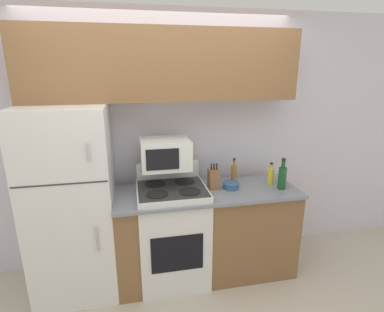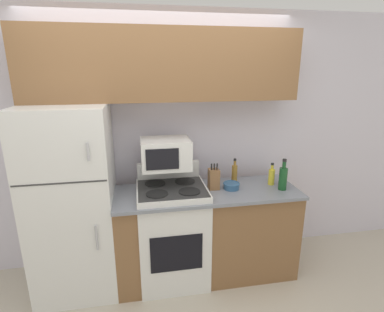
# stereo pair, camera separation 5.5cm
# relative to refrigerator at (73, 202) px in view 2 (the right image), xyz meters

# --- Properties ---
(ground_plane) EXTENTS (12.00, 12.00, 0.00)m
(ground_plane) POSITION_rel_refrigerator_xyz_m (0.86, -0.34, -0.86)
(ground_plane) COLOR beige
(wall_back) EXTENTS (8.00, 0.05, 2.55)m
(wall_back) POSITION_rel_refrigerator_xyz_m (0.86, 0.38, 0.42)
(wall_back) COLOR silver
(wall_back) RESTS_ON ground_plane
(lower_cabinets) EXTENTS (1.71, 0.61, 0.90)m
(lower_cabinets) POSITION_rel_refrigerator_xyz_m (1.21, -0.06, -0.41)
(lower_cabinets) COLOR brown
(lower_cabinets) RESTS_ON ground_plane
(refrigerator) EXTENTS (0.71, 0.71, 1.72)m
(refrigerator) POSITION_rel_refrigerator_xyz_m (0.00, 0.00, 0.00)
(refrigerator) COLOR white
(refrigerator) RESTS_ON ground_plane
(upper_cabinets) EXTENTS (2.42, 0.35, 0.62)m
(upper_cabinets) POSITION_rel_refrigerator_xyz_m (0.86, 0.18, 1.17)
(upper_cabinets) COLOR brown
(upper_cabinets) RESTS_ON refrigerator
(stove) EXTENTS (0.63, 0.59, 1.12)m
(stove) POSITION_rel_refrigerator_xyz_m (0.88, -0.07, -0.36)
(stove) COLOR white
(stove) RESTS_ON ground_plane
(microwave) EXTENTS (0.44, 0.36, 0.26)m
(microwave) POSITION_rel_refrigerator_xyz_m (0.84, 0.03, 0.40)
(microwave) COLOR white
(microwave) RESTS_ON stove
(knife_block) EXTENTS (0.10, 0.11, 0.25)m
(knife_block) POSITION_rel_refrigerator_xyz_m (1.28, -0.03, 0.14)
(knife_block) COLOR brown
(knife_block) RESTS_ON lower_cabinets
(bowl) EXTENTS (0.16, 0.16, 0.06)m
(bowl) POSITION_rel_refrigerator_xyz_m (1.44, -0.07, 0.08)
(bowl) COLOR #335B84
(bowl) RESTS_ON lower_cabinets
(bottle_soy_sauce) EXTENTS (0.05, 0.05, 0.18)m
(bottle_soy_sauce) POSITION_rel_refrigerator_xyz_m (1.96, -0.06, 0.11)
(bottle_soy_sauce) COLOR black
(bottle_soy_sauce) RESTS_ON lower_cabinets
(bottle_cooking_spray) EXTENTS (0.06, 0.06, 0.22)m
(bottle_cooking_spray) POSITION_rel_refrigerator_xyz_m (1.86, -0.03, 0.13)
(bottle_cooking_spray) COLOR gold
(bottle_cooking_spray) RESTS_ON lower_cabinets
(bottle_vinegar) EXTENTS (0.06, 0.06, 0.24)m
(bottle_vinegar) POSITION_rel_refrigerator_xyz_m (1.53, 0.11, 0.14)
(bottle_vinegar) COLOR olive
(bottle_vinegar) RESTS_ON lower_cabinets
(bottle_wine_green) EXTENTS (0.08, 0.08, 0.30)m
(bottle_wine_green) POSITION_rel_refrigerator_xyz_m (1.91, -0.17, 0.16)
(bottle_wine_green) COLOR #194C23
(bottle_wine_green) RESTS_ON lower_cabinets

